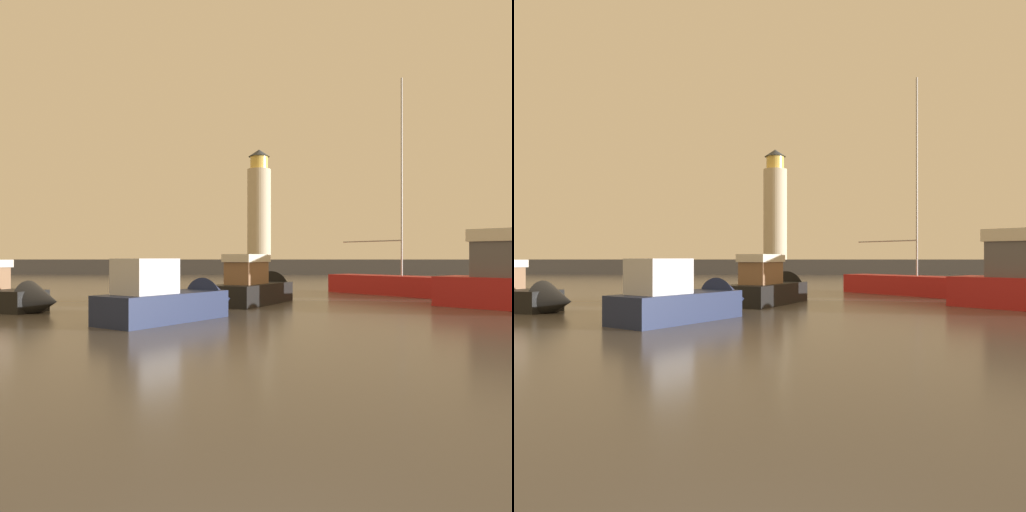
{
  "view_description": "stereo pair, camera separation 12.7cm",
  "coord_description": "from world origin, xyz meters",
  "views": [
    {
      "loc": [
        0.08,
        -2.69,
        2.41
      ],
      "look_at": [
        -0.34,
        19.87,
        2.48
      ],
      "focal_mm": 36.81,
      "sensor_mm": 36.0,
      "label": 1
    },
    {
      "loc": [
        0.21,
        -2.68,
        2.41
      ],
      "look_at": [
        -0.34,
        19.87,
        2.48
      ],
      "focal_mm": 36.81,
      "sensor_mm": 36.0,
      "label": 2
    }
  ],
  "objects": [
    {
      "name": "motorboat_1",
      "position": [
        -3.31,
        17.73,
        0.76
      ],
      "size": [
        5.41,
        6.69,
        2.77
      ],
      "color": "#1E284C",
      "rests_on": "ground_plane"
    },
    {
      "name": "motorboat_2",
      "position": [
        -0.2,
        25.43,
        0.79
      ],
      "size": [
        5.01,
        7.5,
        3.06
      ],
      "color": "black",
      "rests_on": "ground_plane"
    },
    {
      "name": "motorboat_3",
      "position": [
        -11.89,
        20.66,
        0.76
      ],
      "size": [
        7.05,
        4.16,
        2.66
      ],
      "color": "black",
      "rests_on": "ground_plane"
    },
    {
      "name": "sailboat_moored",
      "position": [
        8.17,
        31.52,
        0.67
      ],
      "size": [
        7.41,
        8.18,
        13.87
      ],
      "color": "#B21E1E",
      "rests_on": "ground_plane"
    },
    {
      "name": "ground_plane",
      "position": [
        0.0,
        36.91,
        0.0
      ],
      "size": [
        221.45,
        221.45,
        0.0
      ],
      "primitive_type": "plane",
      "color": "#4C4742"
    },
    {
      "name": "lighthouse",
      "position": [
        -0.9,
        73.82,
        9.73
      ],
      "size": [
        3.44,
        3.44,
        16.08
      ],
      "color": "beige",
      "rests_on": "breakwater"
    },
    {
      "name": "breakwater",
      "position": [
        0.0,
        73.82,
        1.06
      ],
      "size": [
        79.14,
        5.49,
        2.11
      ],
      "primitive_type": "cube",
      "color": "#423F3D",
      "rests_on": "ground_plane"
    }
  ]
}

